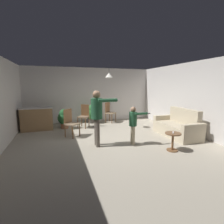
# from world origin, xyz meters

# --- Properties ---
(ground) EXTENTS (7.68, 7.68, 0.00)m
(ground) POSITION_xyz_m (0.00, 0.00, 0.00)
(ground) COLOR #B2A893
(wall_back) EXTENTS (6.40, 0.10, 2.70)m
(wall_back) POSITION_xyz_m (0.00, 3.20, 1.35)
(wall_back) COLOR silver
(wall_back) RESTS_ON ground
(wall_right) EXTENTS (0.10, 6.40, 2.70)m
(wall_right) POSITION_xyz_m (3.20, 0.00, 1.35)
(wall_right) COLOR silver
(wall_right) RESTS_ON ground
(couch_floral) EXTENTS (0.89, 1.82, 1.00)m
(couch_floral) POSITION_xyz_m (2.51, -0.36, 0.33)
(couch_floral) COLOR beige
(couch_floral) RESTS_ON ground
(kitchen_counter) EXTENTS (1.26, 0.66, 0.95)m
(kitchen_counter) POSITION_xyz_m (-2.45, 2.17, 0.48)
(kitchen_counter) COLOR #99754C
(kitchen_counter) RESTS_ON ground
(side_table_by_couch) EXTENTS (0.44, 0.44, 0.52)m
(side_table_by_couch) POSITION_xyz_m (1.41, -1.48, 0.33)
(side_table_by_couch) COLOR brown
(side_table_by_couch) RESTS_ON ground
(person_adult) EXTENTS (0.83, 0.49, 1.69)m
(person_adult) POSITION_xyz_m (-0.52, -0.43, 1.05)
(person_adult) COLOR #60564C
(person_adult) RESTS_ON ground
(person_child) EXTENTS (0.61, 0.37, 1.20)m
(person_child) POSITION_xyz_m (0.56, -0.68, 0.74)
(person_child) COLOR tan
(person_child) RESTS_ON ground
(dining_chair_by_counter) EXTENTS (0.59, 0.59, 1.00)m
(dining_chair_by_counter) POSITION_xyz_m (0.83, 2.61, 0.55)
(dining_chair_by_counter) COLOR brown
(dining_chair_by_counter) RESTS_ON ground
(dining_chair_near_wall) EXTENTS (0.59, 0.59, 1.00)m
(dining_chair_near_wall) POSITION_xyz_m (-1.21, 0.80, 0.55)
(dining_chair_near_wall) COLOR brown
(dining_chair_near_wall) RESTS_ON ground
(dining_chair_centre_back) EXTENTS (0.59, 0.59, 1.00)m
(dining_chair_centre_back) POSITION_xyz_m (-0.54, 2.02, 0.55)
(dining_chair_centre_back) COLOR brown
(dining_chair_centre_back) RESTS_ON ground
(potted_plant_corner) EXTENTS (0.55, 0.55, 0.84)m
(potted_plant_corner) POSITION_xyz_m (-1.38, 2.06, 0.47)
(potted_plant_corner) COLOR brown
(potted_plant_corner) RESTS_ON ground
(potted_plant_by_wall) EXTENTS (0.58, 0.58, 0.89)m
(potted_plant_by_wall) POSITION_xyz_m (-0.05, 2.73, 0.49)
(potted_plant_by_wall) COLOR #4C4742
(potted_plant_by_wall) RESTS_ON ground
(spare_remote_on_table) EXTENTS (0.11, 0.12, 0.04)m
(spare_remote_on_table) POSITION_xyz_m (1.39, -1.50, 0.54)
(spare_remote_on_table) COLOR white
(spare_remote_on_table) RESTS_ON side_table_by_couch
(ceiling_light_pendant) EXTENTS (0.32, 0.32, 0.55)m
(ceiling_light_pendant) POSITION_xyz_m (0.44, 1.42, 2.25)
(ceiling_light_pendant) COLOR silver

